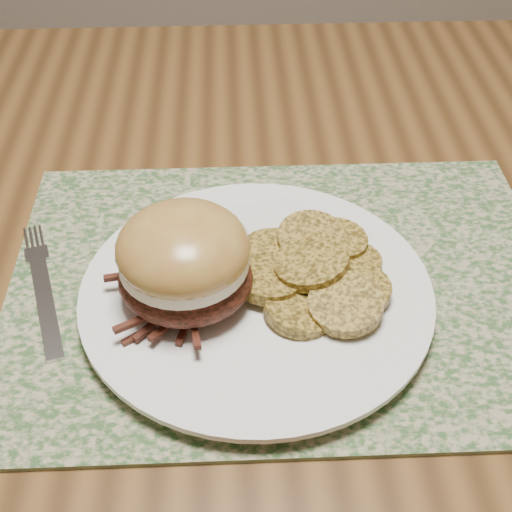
{
  "coord_description": "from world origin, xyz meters",
  "views": [
    {
      "loc": [
        0.16,
        -0.47,
        1.16
      ],
      "look_at": [
        0.17,
        -0.06,
        0.79
      ],
      "focal_mm": 50.0,
      "sensor_mm": 36.0,
      "label": 1
    }
  ],
  "objects_px": {
    "pork_sandwich": "(184,261)",
    "fork": "(43,286)",
    "dining_table": "(69,311)",
    "dinner_plate": "(256,295)"
  },
  "relations": [
    {
      "from": "dinner_plate",
      "to": "fork",
      "type": "height_order",
      "value": "dinner_plate"
    },
    {
      "from": "dinner_plate",
      "to": "dining_table",
      "type": "bearing_deg",
      "value": 156.11
    },
    {
      "from": "dining_table",
      "to": "pork_sandwich",
      "type": "bearing_deg",
      "value": -35.1
    },
    {
      "from": "pork_sandwich",
      "to": "fork",
      "type": "height_order",
      "value": "pork_sandwich"
    },
    {
      "from": "fork",
      "to": "pork_sandwich",
      "type": "bearing_deg",
      "value": -31.57
    },
    {
      "from": "dining_table",
      "to": "pork_sandwich",
      "type": "height_order",
      "value": "pork_sandwich"
    },
    {
      "from": "pork_sandwich",
      "to": "fork",
      "type": "relative_size",
      "value": 0.78
    },
    {
      "from": "dining_table",
      "to": "dinner_plate",
      "type": "relative_size",
      "value": 5.77
    },
    {
      "from": "pork_sandwich",
      "to": "fork",
      "type": "bearing_deg",
      "value": -179.45
    },
    {
      "from": "pork_sandwich",
      "to": "fork",
      "type": "distance_m",
      "value": 0.13
    }
  ]
}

